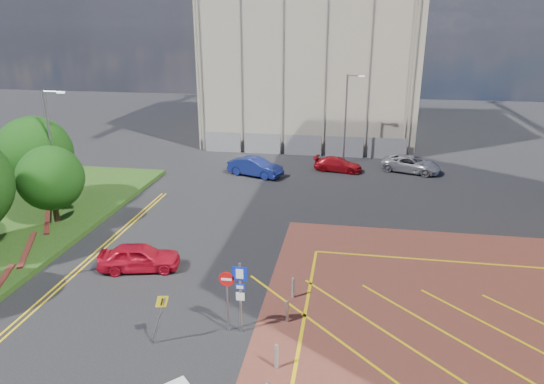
% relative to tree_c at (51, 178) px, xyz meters
% --- Properties ---
extents(ground, '(140.00, 140.00, 0.00)m').
position_rel_tree_c_xyz_m(ground, '(13.50, -10.00, -3.19)').
color(ground, black).
rests_on(ground, ground).
extents(tree_c, '(4.00, 4.00, 4.90)m').
position_rel_tree_c_xyz_m(tree_c, '(0.00, 0.00, 0.00)').
color(tree_c, '#3D2B1C').
rests_on(tree_c, grass_bed).
extents(tree_d, '(5.00, 5.00, 6.08)m').
position_rel_tree_c_xyz_m(tree_d, '(-3.00, 3.00, 0.68)').
color(tree_d, '#3D2B1C').
rests_on(tree_d, grass_bed).
extents(lamp_left_far, '(1.53, 0.16, 8.00)m').
position_rel_tree_c_xyz_m(lamp_left_far, '(-0.92, 2.00, 1.47)').
color(lamp_left_far, '#9EA0A8').
rests_on(lamp_left_far, grass_bed).
extents(lamp_back, '(1.53, 0.16, 8.00)m').
position_rel_tree_c_xyz_m(lamp_back, '(17.58, 18.00, 1.17)').
color(lamp_back, '#9EA0A8').
rests_on(lamp_back, ground).
extents(sign_cluster, '(1.17, 0.12, 3.20)m').
position_rel_tree_c_xyz_m(sign_cluster, '(13.80, -9.02, -1.24)').
color(sign_cluster, '#9EA0A8').
rests_on(sign_cluster, ground).
extents(warning_sign, '(0.82, 0.43, 2.24)m').
position_rel_tree_c_xyz_m(warning_sign, '(11.06, -10.34, -1.76)').
color(warning_sign, '#9EA0A8').
rests_on(warning_sign, ground).
extents(bollard_row, '(0.14, 11.14, 0.90)m').
position_rel_tree_c_xyz_m(bollard_row, '(15.80, -11.67, -2.72)').
color(bollard_row, '#9EA0A8').
rests_on(bollard_row, forecourt).
extents(construction_building, '(21.20, 19.20, 22.00)m').
position_rel_tree_c_xyz_m(construction_building, '(13.50, 30.00, 7.81)').
color(construction_building, '#AEA28E').
rests_on(construction_building, ground).
extents(construction_fence, '(21.60, 0.06, 2.00)m').
position_rel_tree_c_xyz_m(construction_fence, '(14.50, 20.00, -2.19)').
color(construction_fence, gray).
rests_on(construction_fence, ground).
extents(car_red_left, '(4.43, 2.57, 1.42)m').
position_rel_tree_c_xyz_m(car_red_left, '(7.56, -4.54, -2.48)').
color(car_red_left, red).
rests_on(car_red_left, ground).
extents(car_blue_back, '(4.98, 3.12, 1.55)m').
position_rel_tree_c_xyz_m(car_blue_back, '(10.27, 12.66, -2.42)').
color(car_blue_back, navy).
rests_on(car_blue_back, ground).
extents(car_red_back, '(4.36, 2.33, 1.20)m').
position_rel_tree_c_xyz_m(car_red_back, '(17.09, 15.17, -2.59)').
color(car_red_back, '#B30F18').
rests_on(car_red_back, ground).
extents(car_silver_back, '(5.43, 3.75, 1.38)m').
position_rel_tree_c_xyz_m(car_silver_back, '(23.35, 15.92, -2.50)').
color(car_silver_back, '#B2B3BA').
rests_on(car_silver_back, ground).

